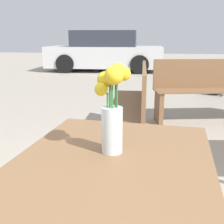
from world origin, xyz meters
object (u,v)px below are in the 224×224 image
Objects in this scene: table_front at (112,187)px; bench_near at (219,87)px; flower_vase at (112,113)px; bench_middle at (135,103)px; parked_car at (105,52)px.

bench_near is at bearing 71.54° from table_front.
bench_middle is (-0.04, 1.95, -0.41)m from flower_vase.
flower_vase is 8.95m from parked_car.
parked_car is (-2.61, 5.77, 0.17)m from bench_near.
flower_vase reaches higher than bench_near.
flower_vase is at bearing -109.09° from bench_near.
bench_near reaches higher than table_front.
table_front is 0.53× the size of bench_near.
parked_car is at bearing 114.34° from bench_near.
bench_near is at bearing -65.66° from parked_car.
table_front is at bearing -108.46° from bench_near.
bench_middle is at bearing -77.51° from parked_car.
parked_car is (-1.57, 8.88, 0.04)m from table_front.
flower_vase is 3.24m from bench_near.
flower_vase is 1.99m from bench_middle.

